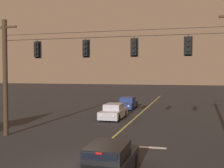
{
  "coord_description": "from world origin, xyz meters",
  "views": [
    {
      "loc": [
        4.65,
        -11.69,
        4.26
      ],
      "look_at": [
        0.0,
        5.78,
        3.54
      ],
      "focal_mm": 44.95,
      "sensor_mm": 36.0,
      "label": 1
    }
  ],
  "objects_px": {
    "traffic_light_right_inner": "(188,46)",
    "car_waiting_near_lane": "(108,162)",
    "traffic_light_leftmost": "(37,50)",
    "car_oncoming_lead": "(114,112)",
    "traffic_light_centre": "(134,47)",
    "traffic_light_left_inner": "(85,48)",
    "car_oncoming_trailing": "(128,103)"
  },
  "relations": [
    {
      "from": "traffic_light_right_inner",
      "to": "car_waiting_near_lane",
      "type": "relative_size",
      "value": 0.28
    },
    {
      "from": "traffic_light_leftmost",
      "to": "traffic_light_right_inner",
      "type": "height_order",
      "value": "same"
    },
    {
      "from": "car_oncoming_lead",
      "to": "car_waiting_near_lane",
      "type": "bearing_deg",
      "value": -76.25
    },
    {
      "from": "traffic_light_leftmost",
      "to": "traffic_light_centre",
      "type": "height_order",
      "value": "same"
    },
    {
      "from": "car_oncoming_lead",
      "to": "traffic_light_left_inner",
      "type": "bearing_deg",
      "value": -87.09
    },
    {
      "from": "traffic_light_leftmost",
      "to": "car_waiting_near_lane",
      "type": "height_order",
      "value": "traffic_light_leftmost"
    },
    {
      "from": "car_waiting_near_lane",
      "to": "car_oncoming_trailing",
      "type": "height_order",
      "value": "same"
    },
    {
      "from": "car_oncoming_trailing",
      "to": "car_oncoming_lead",
      "type": "bearing_deg",
      "value": -88.3
    },
    {
      "from": "traffic_light_leftmost",
      "to": "traffic_light_left_inner",
      "type": "bearing_deg",
      "value": 0.0
    },
    {
      "from": "car_oncoming_lead",
      "to": "traffic_light_centre",
      "type": "bearing_deg",
      "value": -67.93
    },
    {
      "from": "traffic_light_leftmost",
      "to": "car_oncoming_lead",
      "type": "distance_m",
      "value": 10.45
    },
    {
      "from": "traffic_light_left_inner",
      "to": "car_oncoming_trailing",
      "type": "height_order",
      "value": "traffic_light_left_inner"
    },
    {
      "from": "car_oncoming_lead",
      "to": "traffic_light_right_inner",
      "type": "bearing_deg",
      "value": -52.53
    },
    {
      "from": "traffic_light_leftmost",
      "to": "traffic_light_centre",
      "type": "xyz_separation_m",
      "value": [
        6.42,
        0.0,
        0.0
      ]
    },
    {
      "from": "traffic_light_right_inner",
      "to": "car_oncoming_lead",
      "type": "height_order",
      "value": "traffic_light_right_inner"
    },
    {
      "from": "traffic_light_centre",
      "to": "car_oncoming_trailing",
      "type": "height_order",
      "value": "traffic_light_centre"
    },
    {
      "from": "traffic_light_right_inner",
      "to": "car_oncoming_lead",
      "type": "bearing_deg",
      "value": 127.47
    },
    {
      "from": "traffic_light_centre",
      "to": "traffic_light_right_inner",
      "type": "xyz_separation_m",
      "value": [
        3.11,
        0.0,
        0.0
      ]
    },
    {
      "from": "traffic_light_leftmost",
      "to": "traffic_light_centre",
      "type": "bearing_deg",
      "value": 0.0
    },
    {
      "from": "traffic_light_left_inner",
      "to": "car_waiting_near_lane",
      "type": "bearing_deg",
      "value": -61.61
    },
    {
      "from": "car_waiting_near_lane",
      "to": "car_oncoming_trailing",
      "type": "distance_m",
      "value": 22.09
    },
    {
      "from": "traffic_light_right_inner",
      "to": "car_oncoming_lead",
      "type": "relative_size",
      "value": 0.28
    },
    {
      "from": "traffic_light_right_inner",
      "to": "car_waiting_near_lane",
      "type": "height_order",
      "value": "traffic_light_right_inner"
    },
    {
      "from": "traffic_light_left_inner",
      "to": "traffic_light_right_inner",
      "type": "height_order",
      "value": "same"
    },
    {
      "from": "traffic_light_centre",
      "to": "car_oncoming_lead",
      "type": "height_order",
      "value": "traffic_light_centre"
    },
    {
      "from": "traffic_light_leftmost",
      "to": "car_oncoming_trailing",
      "type": "bearing_deg",
      "value": 80.46
    },
    {
      "from": "traffic_light_leftmost",
      "to": "car_waiting_near_lane",
      "type": "bearing_deg",
      "value": -41.32
    },
    {
      "from": "traffic_light_left_inner",
      "to": "car_waiting_near_lane",
      "type": "height_order",
      "value": "traffic_light_left_inner"
    },
    {
      "from": "traffic_light_leftmost",
      "to": "traffic_light_centre",
      "type": "distance_m",
      "value": 6.42
    },
    {
      "from": "traffic_light_leftmost",
      "to": "car_oncoming_lead",
      "type": "xyz_separation_m",
      "value": [
        2.93,
        8.61,
        -5.14
      ]
    },
    {
      "from": "traffic_light_leftmost",
      "to": "traffic_light_right_inner",
      "type": "distance_m",
      "value": 9.53
    },
    {
      "from": "car_waiting_near_lane",
      "to": "traffic_light_right_inner",
      "type": "bearing_deg",
      "value": 61.16
    }
  ]
}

